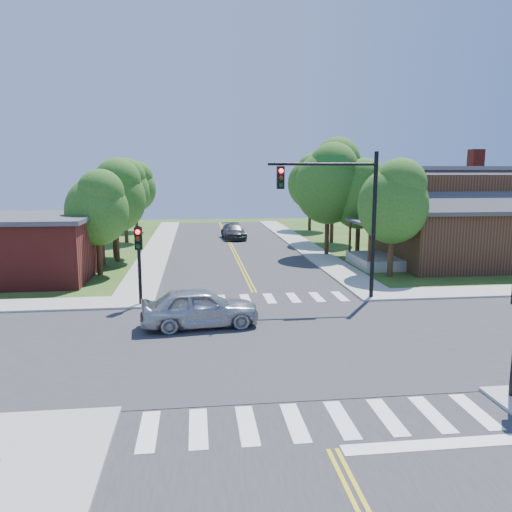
{
  "coord_description": "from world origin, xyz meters",
  "views": [
    {
      "loc": [
        -2.96,
        -17.59,
        6.2
      ],
      "look_at": [
        -0.09,
        6.14,
        2.2
      ],
      "focal_mm": 35.0,
      "sensor_mm": 36.0,
      "label": 1
    }
  ],
  "objects": [
    {
      "name": "ground",
      "position": [
        0.0,
        0.0,
        0.0
      ],
      "size": [
        100.0,
        100.0,
        0.0
      ],
      "primitive_type": "plane",
      "color": "#294716",
      "rests_on": "ground"
    },
    {
      "name": "road_ns",
      "position": [
        0.0,
        0.0,
        0.02
      ],
      "size": [
        10.0,
        90.0,
        0.04
      ],
      "primitive_type": "cube",
      "color": "#2D2D30",
      "rests_on": "ground"
    },
    {
      "name": "road_ew",
      "position": [
        0.0,
        0.0,
        0.03
      ],
      "size": [
        90.0,
        10.0,
        0.04
      ],
      "primitive_type": "cube",
      "color": "#2D2D30",
      "rests_on": "ground"
    },
    {
      "name": "intersection_patch",
      "position": [
        0.0,
        0.0,
        0.0
      ],
      "size": [
        10.2,
        10.2,
        0.06
      ],
      "primitive_type": "cube",
      "color": "#2D2D30",
      "rests_on": "ground"
    },
    {
      "name": "sidewalk_ne",
      "position": [
        15.82,
        15.82,
        0.07
      ],
      "size": [
        40.0,
        40.0,
        0.14
      ],
      "color": "#9E9B93",
      "rests_on": "ground"
    },
    {
      "name": "crosswalk_north",
      "position": [
        0.0,
        6.2,
        0.05
      ],
      "size": [
        8.85,
        2.0,
        0.01
      ],
      "color": "white",
      "rests_on": "ground"
    },
    {
      "name": "crosswalk_south",
      "position": [
        0.0,
        -6.2,
        0.05
      ],
      "size": [
        8.85,
        2.0,
        0.01
      ],
      "color": "white",
      "rests_on": "ground"
    },
    {
      "name": "centerline",
      "position": [
        0.0,
        0.0,
        0.05
      ],
      "size": [
        0.3,
        90.0,
        0.01
      ],
      "color": "gold",
      "rests_on": "ground"
    },
    {
      "name": "stop_bar",
      "position": [
        2.5,
        -7.6,
        0.0
      ],
      "size": [
        4.6,
        0.45,
        0.09
      ],
      "primitive_type": "cube",
      "color": "white",
      "rests_on": "ground"
    },
    {
      "name": "signal_mast_ne",
      "position": [
        3.91,
        5.59,
        4.85
      ],
      "size": [
        5.3,
        0.42,
        7.2
      ],
      "color": "black",
      "rests_on": "ground"
    },
    {
      "name": "signal_pole_nw",
      "position": [
        -5.6,
        5.58,
        2.66
      ],
      "size": [
        0.34,
        0.42,
        3.8
      ],
      "color": "black",
      "rests_on": "ground"
    },
    {
      "name": "house_ne",
      "position": [
        15.11,
        14.23,
        3.33
      ],
      "size": [
        13.05,
        8.8,
        7.11
      ],
      "color": "#361B12",
      "rests_on": "ground"
    },
    {
      "name": "building_nw",
      "position": [
        -14.2,
        13.2,
        1.88
      ],
      "size": [
        10.4,
        8.4,
        3.73
      ],
      "color": "maroon",
      "rests_on": "ground"
    },
    {
      "name": "tree_e_a",
      "position": [
        8.71,
        10.71,
        4.63
      ],
      "size": [
        4.16,
        3.95,
        7.07
      ],
      "color": "#382314",
      "rests_on": "ground"
    },
    {
      "name": "tree_e_b",
      "position": [
        9.13,
        18.16,
        4.76
      ],
      "size": [
        4.28,
        4.06,
        7.27
      ],
      "color": "#382314",
      "rests_on": "ground"
    },
    {
      "name": "tree_e_c",
      "position": [
        9.19,
        25.63,
        6.08
      ],
      "size": [
        5.46,
        5.19,
        9.28
      ],
      "color": "#382314",
      "rests_on": "ground"
    },
    {
      "name": "tree_e_d",
      "position": [
        9.42,
        35.37,
        5.43
      ],
      "size": [
        4.87,
        4.63,
        8.28
      ],
      "color": "#382314",
      "rests_on": "ground"
    },
    {
      "name": "tree_w_a",
      "position": [
        -8.79,
        13.43,
        4.21
      ],
      "size": [
        3.79,
        3.6,
        6.44
      ],
      "color": "#382314",
      "rests_on": "ground"
    },
    {
      "name": "tree_w_b",
      "position": [
        -8.85,
        19.81,
        4.7
      ],
      "size": [
        4.22,
        4.01,
        7.17
      ],
      "color": "#382314",
      "rests_on": "ground"
    },
    {
      "name": "tree_w_c",
      "position": [
        -9.11,
        28.0,
        4.89
      ],
      "size": [
        4.39,
        4.17,
        7.47
      ],
      "color": "#382314",
      "rests_on": "ground"
    },
    {
      "name": "tree_w_d",
      "position": [
        -9.22,
        36.98,
        4.85
      ],
      "size": [
        4.36,
        4.14,
        7.41
      ],
      "color": "#382314",
      "rests_on": "ground"
    },
    {
      "name": "tree_house",
      "position": [
        6.9,
        18.71,
        5.53
      ],
      "size": [
        4.96,
        4.71,
        8.43
      ],
      "color": "#382314",
      "rests_on": "ground"
    },
    {
      "name": "tree_bldg",
      "position": [
        -8.44,
        18.08,
        4.74
      ],
      "size": [
        4.26,
        4.04,
        7.24
      ],
      "color": "#382314",
      "rests_on": "ground"
    },
    {
      "name": "car_silver",
      "position": [
        -2.86,
        2.02,
        0.81
      ],
      "size": [
        2.89,
        5.12,
        1.61
      ],
      "primitive_type": "imported",
      "rotation": [
        0.0,
        0.0,
        1.68
      ],
      "color": "#ADB0B4",
      "rests_on": "ground"
    },
    {
      "name": "car_dgrey",
      "position": [
        0.54,
        29.01,
        0.7
      ],
      "size": [
        2.68,
        5.12,
        1.4
      ],
      "primitive_type": "imported",
      "rotation": [
        0.0,
        0.0,
        0.07
      ],
      "color": "#2F3134",
      "rests_on": "ground"
    }
  ]
}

